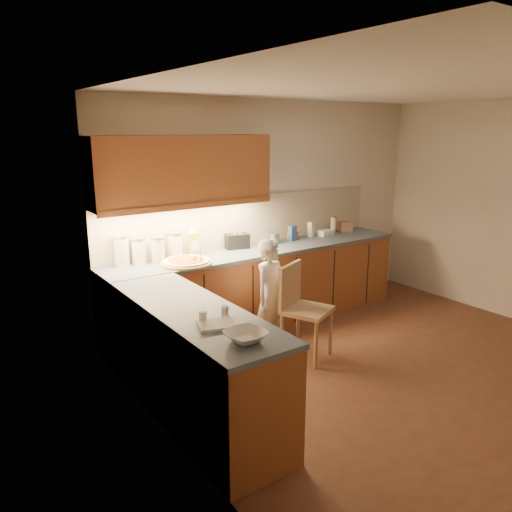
# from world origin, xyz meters

# --- Properties ---
(room) EXTENTS (4.54, 4.50, 2.62)m
(room) POSITION_xyz_m (0.00, 0.00, 1.68)
(room) COLOR #542E1D
(room) RESTS_ON ground
(l_counter) EXTENTS (3.77, 2.62, 0.92)m
(l_counter) POSITION_xyz_m (-0.92, 1.25, 0.46)
(l_counter) COLOR brown
(l_counter) RESTS_ON ground
(backsplash) EXTENTS (3.75, 0.02, 0.58)m
(backsplash) POSITION_xyz_m (-0.38, 1.99, 1.21)
(backsplash) COLOR #B7A98E
(backsplash) RESTS_ON l_counter
(upper_cabinets) EXTENTS (1.95, 0.36, 0.73)m
(upper_cabinets) POSITION_xyz_m (-1.27, 1.82, 1.85)
(upper_cabinets) COLOR brown
(upper_cabinets) RESTS_ON ground
(pizza_on_board) EXTENTS (0.53, 0.53, 0.21)m
(pizza_on_board) POSITION_xyz_m (-1.39, 1.59, 0.94)
(pizza_on_board) COLOR #A38751
(pizza_on_board) RESTS_ON l_counter
(child) EXTENTS (0.50, 0.39, 1.20)m
(child) POSITION_xyz_m (-0.74, 1.01, 0.60)
(child) COLOR silver
(child) RESTS_ON ground
(wooden_chair) EXTENTS (0.57, 0.57, 0.96)m
(wooden_chair) POSITION_xyz_m (-0.56, 0.77, 0.56)
(wooden_chair) COLOR tan
(wooden_chair) RESTS_ON ground
(mixing_bowl) EXTENTS (0.29, 0.29, 0.07)m
(mixing_bowl) POSITION_xyz_m (-1.95, -0.33, 0.95)
(mixing_bowl) COLOR silver
(mixing_bowl) RESTS_ON l_counter
(canister_a) EXTENTS (0.16, 0.16, 0.31)m
(canister_a) POSITION_xyz_m (-1.96, 1.90, 1.08)
(canister_a) COLOR silver
(canister_a) RESTS_ON l_counter
(canister_b) EXTENTS (0.15, 0.15, 0.27)m
(canister_b) POSITION_xyz_m (-1.78, 1.88, 1.06)
(canister_b) COLOR white
(canister_b) RESTS_ON l_counter
(canister_c) EXTENTS (0.14, 0.14, 0.27)m
(canister_c) POSITION_xyz_m (-1.60, 1.83, 1.06)
(canister_c) COLOR beige
(canister_c) RESTS_ON l_counter
(canister_d) EXTENTS (0.17, 0.17, 0.28)m
(canister_d) POSITION_xyz_m (-1.37, 1.89, 1.06)
(canister_d) COLOR beige
(canister_d) RESTS_ON l_counter
(oil_jug) EXTENTS (0.12, 0.09, 0.31)m
(oil_jug) POSITION_xyz_m (-1.18, 1.83, 1.06)
(oil_jug) COLOR gold
(oil_jug) RESTS_ON l_counter
(toaster) EXTENTS (0.29, 0.21, 0.17)m
(toaster) POSITION_xyz_m (-0.59, 1.88, 1.01)
(toaster) COLOR black
(toaster) RESTS_ON l_counter
(steel_pot) EXTENTS (0.16, 0.16, 0.13)m
(steel_pot) POSITION_xyz_m (-0.10, 1.84, 0.98)
(steel_pot) COLOR #BCBCC1
(steel_pot) RESTS_ON l_counter
(blue_box) EXTENTS (0.10, 0.08, 0.18)m
(blue_box) POSITION_xyz_m (0.19, 1.84, 1.01)
(blue_box) COLOR #325196
(blue_box) RESTS_ON l_counter
(card_box_a) EXTENTS (0.13, 0.09, 0.09)m
(card_box_a) POSITION_xyz_m (0.25, 1.89, 0.96)
(card_box_a) COLOR #997452
(card_box_a) RESTS_ON l_counter
(white_bottle) EXTENTS (0.08, 0.08, 0.19)m
(white_bottle) POSITION_xyz_m (0.52, 1.87, 1.01)
(white_bottle) COLOR silver
(white_bottle) RESTS_ON l_counter
(flat_pack) EXTENTS (0.19, 0.14, 0.07)m
(flat_pack) POSITION_xyz_m (0.73, 1.83, 0.96)
(flat_pack) COLOR white
(flat_pack) RESTS_ON l_counter
(tall_jar) EXTENTS (0.07, 0.07, 0.23)m
(tall_jar) POSITION_xyz_m (0.89, 1.85, 1.04)
(tall_jar) COLOR silver
(tall_jar) RESTS_ON l_counter
(card_box_b) EXTENTS (0.21, 0.19, 0.14)m
(card_box_b) POSITION_xyz_m (1.11, 1.86, 0.99)
(card_box_b) COLOR #9B6F53
(card_box_b) RESTS_ON l_counter
(dough_cloth) EXTENTS (0.32, 0.28, 0.02)m
(dough_cloth) POSITION_xyz_m (-1.97, -0.00, 0.93)
(dough_cloth) COLOR silver
(dough_cloth) RESTS_ON l_counter
(spice_jar_a) EXTENTS (0.07, 0.07, 0.07)m
(spice_jar_a) POSITION_xyz_m (-2.02, 0.12, 0.96)
(spice_jar_a) COLOR silver
(spice_jar_a) RESTS_ON l_counter
(spice_jar_b) EXTENTS (0.07, 0.07, 0.07)m
(spice_jar_b) POSITION_xyz_m (-1.83, 0.13, 0.96)
(spice_jar_b) COLOR silver
(spice_jar_b) RESTS_ON l_counter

